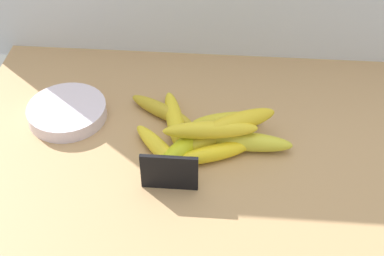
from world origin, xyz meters
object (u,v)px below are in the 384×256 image
(banana_3, at_px, (161,149))
(banana_8, at_px, (210,130))
(fruit_bowl, at_px, (67,112))
(banana_0, at_px, (243,141))
(banana_4, at_px, (175,122))
(chalkboard_sign, at_px, (169,173))
(banana_2, at_px, (227,120))
(banana_5, at_px, (209,140))
(banana_7, at_px, (214,154))
(banana_1, at_px, (162,110))
(banana_9, at_px, (238,122))
(banana_6, at_px, (184,148))

(banana_3, distance_m, banana_8, 0.11)
(fruit_bowl, distance_m, banana_0, 0.40)
(banana_4, bearing_deg, chalkboard_sign, -87.77)
(fruit_bowl, bearing_deg, banana_2, -0.54)
(chalkboard_sign, distance_m, banana_5, 0.14)
(banana_4, xyz_separation_m, banana_7, (0.09, -0.09, -0.00))
(banana_4, height_order, banana_8, banana_8)
(banana_5, xyz_separation_m, banana_7, (0.01, -0.04, -0.00))
(banana_1, xyz_separation_m, banana_2, (0.15, -0.02, 0.00))
(banana_3, bearing_deg, banana_1, 96.58)
(banana_4, bearing_deg, banana_3, -103.58)
(banana_3, distance_m, banana_5, 0.10)
(chalkboard_sign, xyz_separation_m, fruit_bowl, (-0.25, 0.19, -0.02))
(fruit_bowl, relative_size, banana_9, 1.03)
(banana_4, relative_size, banana_6, 1.24)
(banana_8, bearing_deg, banana_4, 141.59)
(banana_9, bearing_deg, banana_1, 155.81)
(banana_9, bearing_deg, banana_8, -155.87)
(banana_2, relative_size, banana_4, 0.77)
(banana_3, relative_size, banana_4, 0.89)
(chalkboard_sign, height_order, banana_4, chalkboard_sign)
(fruit_bowl, bearing_deg, banana_0, -10.14)
(fruit_bowl, xyz_separation_m, banana_9, (0.38, -0.06, 0.04))
(banana_6, distance_m, banana_7, 0.06)
(fruit_bowl, height_order, banana_6, banana_6)
(banana_2, relative_size, banana_5, 0.90)
(banana_2, xyz_separation_m, banana_5, (-0.04, -0.07, 0.00))
(banana_7, height_order, banana_8, banana_8)
(fruit_bowl, distance_m, banana_3, 0.25)
(chalkboard_sign, xyz_separation_m, banana_7, (0.08, 0.08, -0.02))
(banana_4, distance_m, banana_6, 0.08)
(banana_6, bearing_deg, banana_5, 28.83)
(fruit_bowl, distance_m, banana_8, 0.33)
(banana_0, xyz_separation_m, banana_5, (-0.07, -0.00, -0.00))
(chalkboard_sign, xyz_separation_m, banana_8, (0.07, 0.11, 0.02))
(banana_3, height_order, banana_9, banana_9)
(banana_5, relative_size, banana_9, 1.03)
(banana_1, bearing_deg, banana_5, -39.11)
(banana_9, bearing_deg, banana_2, 112.96)
(fruit_bowl, distance_m, banana_2, 0.36)
(banana_3, bearing_deg, banana_0, 10.73)
(banana_2, bearing_deg, banana_7, -102.43)
(banana_7, distance_m, banana_9, 0.08)
(banana_9, bearing_deg, banana_6, -158.51)
(banana_7, bearing_deg, banana_1, 133.41)
(banana_7, bearing_deg, banana_9, 49.75)
(banana_0, relative_size, banana_4, 1.00)
(banana_3, distance_m, banana_6, 0.05)
(fruit_bowl, xyz_separation_m, banana_3, (0.22, -0.10, 0.00))
(fruit_bowl, xyz_separation_m, banana_0, (0.39, -0.07, 0.00))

